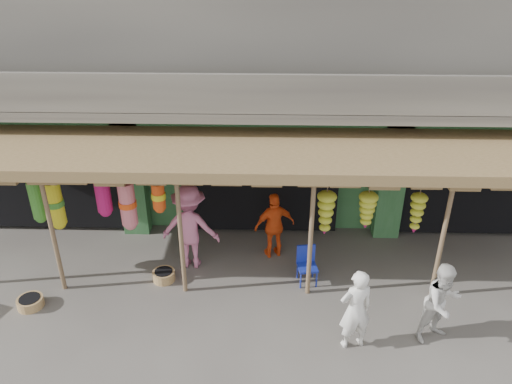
{
  "coord_description": "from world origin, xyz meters",
  "views": [
    {
      "loc": [
        0.17,
        -8.25,
        6.58
      ],
      "look_at": [
        -0.08,
        1.0,
        1.67
      ],
      "focal_mm": 35.0,
      "sensor_mm": 36.0,
      "label": 1
    }
  ],
  "objects_px": {
    "person_vendor": "(275,225)",
    "person_shopper": "(190,227)",
    "blue_chair": "(307,262)",
    "person_right": "(442,303)",
    "person_front": "(356,310)"
  },
  "relations": [
    {
      "from": "person_vendor",
      "to": "person_shopper",
      "type": "distance_m",
      "value": 1.86
    },
    {
      "from": "blue_chair",
      "to": "person_front",
      "type": "xyz_separation_m",
      "value": [
        0.71,
        -1.82,
        0.35
      ]
    },
    {
      "from": "person_vendor",
      "to": "blue_chair",
      "type": "bearing_deg",
      "value": 107.49
    },
    {
      "from": "person_right",
      "to": "person_shopper",
      "type": "bearing_deg",
      "value": 130.21
    },
    {
      "from": "person_front",
      "to": "person_shopper",
      "type": "distance_m",
      "value": 3.93
    },
    {
      "from": "blue_chair",
      "to": "person_right",
      "type": "relative_size",
      "value": 0.52
    },
    {
      "from": "person_front",
      "to": "person_shopper",
      "type": "bearing_deg",
      "value": -51.43
    },
    {
      "from": "person_right",
      "to": "person_shopper",
      "type": "distance_m",
      "value": 5.16
    },
    {
      "from": "person_right",
      "to": "blue_chair",
      "type": "bearing_deg",
      "value": 118.89
    },
    {
      "from": "person_vendor",
      "to": "person_shopper",
      "type": "xyz_separation_m",
      "value": [
        -1.8,
        -0.41,
        0.18
      ]
    },
    {
      "from": "person_right",
      "to": "person_shopper",
      "type": "relative_size",
      "value": 0.81
    },
    {
      "from": "blue_chair",
      "to": "person_vendor",
      "type": "distance_m",
      "value": 1.17
    },
    {
      "from": "person_front",
      "to": "person_right",
      "type": "distance_m",
      "value": 1.56
    },
    {
      "from": "person_front",
      "to": "person_right",
      "type": "height_order",
      "value": "person_front"
    },
    {
      "from": "person_front",
      "to": "person_vendor",
      "type": "xyz_separation_m",
      "value": [
        -1.37,
        2.72,
        -0.02
      ]
    }
  ]
}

